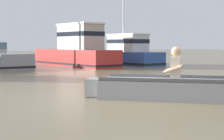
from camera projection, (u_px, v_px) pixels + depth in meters
name	position (u px, v px, depth m)	size (l,w,h in m)	color
ground_plane	(137.00, 99.00, 8.31)	(120.00, 120.00, 0.00)	#7A6B4C
rowboat_with_person	(166.00, 88.00, 8.38)	(3.08, 3.05, 1.19)	gray
moored_boat_red	(76.00, 51.00, 20.76)	(2.59, 6.84, 2.40)	#B72D28
moored_boat_blue	(124.00, 53.00, 22.47)	(2.15, 6.30, 4.15)	#2D519E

